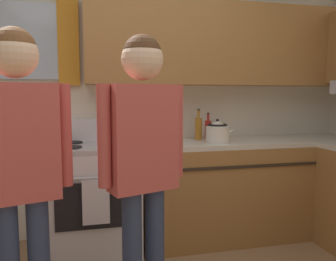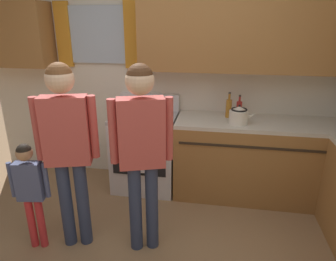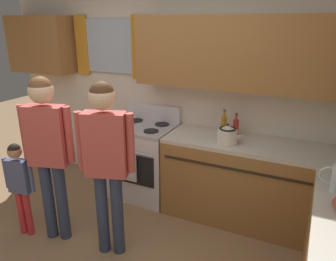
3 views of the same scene
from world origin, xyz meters
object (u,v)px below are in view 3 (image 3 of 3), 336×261
(stovetop_kettle, at_px, (227,134))
(small_child, at_px, (19,179))
(bottle_sauce_red, at_px, (236,127))
(adult_in_plaid, at_px, (106,151))
(bottle_oil_amber, at_px, (224,126))
(stove_oven, at_px, (144,159))
(adult_holding_child, at_px, (48,142))

(stovetop_kettle, relative_size, small_child, 0.28)
(bottle_sauce_red, relative_size, adult_in_plaid, 0.15)
(bottle_oil_amber, relative_size, stovetop_kettle, 1.04)
(stovetop_kettle, bearing_deg, bottle_sauce_red, 87.20)
(stove_oven, height_order, stovetop_kettle, stovetop_kettle)
(small_child, bearing_deg, bottle_oil_amber, 38.85)
(stovetop_kettle, xyz_separation_m, small_child, (-1.74, -1.10, -0.38))
(stove_oven, xyz_separation_m, bottle_oil_amber, (0.94, 0.09, 0.54))
(small_child, bearing_deg, adult_holding_child, 17.80)
(bottle_oil_amber, xyz_separation_m, adult_in_plaid, (-0.70, -1.16, 0.01))
(stove_oven, relative_size, small_child, 1.11)
(bottle_oil_amber, distance_m, adult_in_plaid, 1.35)
(stove_oven, relative_size, adult_in_plaid, 0.68)
(stove_oven, distance_m, stovetop_kettle, 1.18)
(stovetop_kettle, relative_size, adult_holding_child, 0.17)
(bottle_sauce_red, height_order, adult_in_plaid, adult_in_plaid)
(adult_holding_child, xyz_separation_m, small_child, (-0.33, -0.11, -0.41))
(adult_holding_child, height_order, small_child, adult_holding_child)
(bottle_oil_amber, bearing_deg, small_child, -141.15)
(bottle_oil_amber, distance_m, stovetop_kettle, 0.24)
(stove_oven, relative_size, bottle_oil_amber, 3.85)
(adult_holding_child, bearing_deg, stovetop_kettle, 35.29)
(adult_in_plaid, distance_m, small_child, 1.03)
(adult_holding_child, relative_size, adult_in_plaid, 1.00)
(bottle_oil_amber, bearing_deg, bottle_sauce_red, 28.20)
(adult_in_plaid, bearing_deg, adult_holding_child, -175.06)
(stove_oven, height_order, small_child, stove_oven)
(stovetop_kettle, bearing_deg, stove_oven, 173.30)
(stove_oven, bearing_deg, stovetop_kettle, -6.70)
(bottle_sauce_red, bearing_deg, adult_holding_child, -138.17)
(bottle_oil_amber, xyz_separation_m, small_child, (-1.63, -1.32, -0.39))
(bottle_oil_amber, xyz_separation_m, stovetop_kettle, (0.10, -0.21, -0.01))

